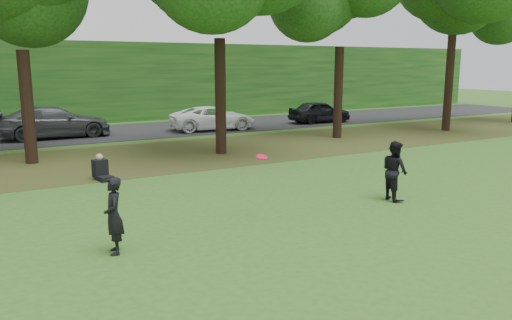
{
  "coord_description": "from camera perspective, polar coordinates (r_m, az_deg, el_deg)",
  "views": [
    {
      "loc": [
        -4.76,
        -5.96,
        3.6
      ],
      "look_at": [
        1.17,
        4.44,
        1.3
      ],
      "focal_mm": 35.0,
      "sensor_mm": 36.0,
      "label": 1
    }
  ],
  "objects": [
    {
      "name": "ground",
      "position": [
        8.44,
        8.31,
        -14.51
      ],
      "size": [
        120.0,
        120.0,
        0.0
      ],
      "primitive_type": "plane",
      "color": "#31591B",
      "rests_on": "ground"
    },
    {
      "name": "leaf_litter",
      "position": [
        19.88,
        -15.33,
        0.06
      ],
      "size": [
        60.0,
        7.0,
        0.01
      ],
      "primitive_type": "cube",
      "color": "#403817",
      "rests_on": "ground"
    },
    {
      "name": "street",
      "position": [
        27.62,
        -19.52,
        2.77
      ],
      "size": [
        70.0,
        7.0,
        0.02
      ],
      "primitive_type": "cube",
      "color": "black",
      "rests_on": "ground"
    },
    {
      "name": "far_hedge",
      "position": [
        33.32,
        -21.69,
        8.22
      ],
      "size": [
        70.0,
        3.0,
        5.0
      ],
      "primitive_type": "cube",
      "color": "#134314",
      "rests_on": "ground"
    },
    {
      "name": "player_left",
      "position": [
        9.98,
        -15.95,
        -6.16
      ],
      "size": [
        0.44,
        0.6,
        1.5
      ],
      "primitive_type": "imported",
      "rotation": [
        0.0,
        0.0,
        -1.74
      ],
      "color": "black",
      "rests_on": "ground"
    },
    {
      "name": "player_right",
      "position": [
        13.86,
        15.56,
        -1.18
      ],
      "size": [
        0.74,
        0.88,
        1.61
      ],
      "primitive_type": "imported",
      "rotation": [
        0.0,
        0.0,
        1.39
      ],
      "color": "black",
      "rests_on": "ground"
    },
    {
      "name": "parked_cars",
      "position": [
        26.12,
        -22.58,
        3.73
      ],
      "size": [
        37.44,
        3.6,
        1.54
      ],
      "color": "black",
      "rests_on": "street"
    },
    {
      "name": "frisbee",
      "position": [
        11.41,
        0.67,
        0.34
      ],
      "size": [
        0.32,
        0.31,
        0.11
      ],
      "color": "red",
      "rests_on": "ground"
    },
    {
      "name": "seated_person",
      "position": [
        16.53,
        -17.27,
        -1.11
      ],
      "size": [
        0.56,
        0.8,
        0.83
      ],
      "rotation": [
        0.0,
        0.0,
        0.22
      ],
      "color": "black",
      "rests_on": "ground"
    }
  ]
}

